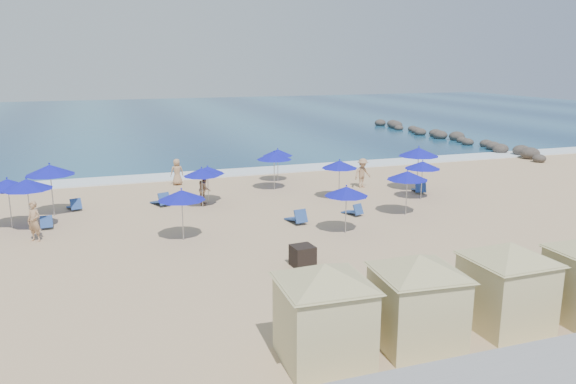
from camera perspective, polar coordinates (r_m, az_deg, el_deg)
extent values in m
plane|color=tan|center=(24.11, 2.22, -4.94)|extent=(160.00, 160.00, 0.00)
cube|color=navy|center=(77.13, -13.01, 7.30)|extent=(160.00, 80.00, 0.06)
cube|color=white|center=(38.49, -6.25, 1.94)|extent=(160.00, 2.50, 0.08)
ellipsoid|color=#2E2826|center=(46.63, 24.16, 3.12)|extent=(1.00, 1.00, 0.65)
ellipsoid|color=#2E2826|center=(48.02, 23.38, 3.61)|extent=(1.48, 1.48, 0.96)
ellipsoid|color=#2E2826|center=(49.44, 22.62, 3.90)|extent=(1.40, 1.40, 0.91)
ellipsoid|color=#2E2826|center=(50.01, 20.77, 4.13)|extent=(1.32, 1.32, 0.86)
ellipsoid|color=#2E2826|center=(51.46, 20.11, 4.39)|extent=(1.24, 1.24, 0.81)
ellipsoid|color=#2E2826|center=(52.91, 19.50, 4.64)|extent=(1.16, 1.16, 0.75)
ellipsoid|color=#2E2826|center=(53.57, 17.79, 4.84)|extent=(1.08, 1.08, 0.70)
ellipsoid|color=#2E2826|center=(55.05, 17.26, 5.06)|extent=(1.00, 1.00, 0.65)
ellipsoid|color=#2E2826|center=(56.52, 16.77, 5.42)|extent=(1.48, 1.48, 0.96)
ellipsoid|color=#2E2826|center=(57.25, 15.20, 5.59)|extent=(1.40, 1.40, 0.91)
ellipsoid|color=#2E2826|center=(58.75, 14.77, 5.78)|extent=(1.32, 1.32, 0.86)
ellipsoid|color=#2E2826|center=(59.54, 13.29, 5.94)|extent=(1.24, 1.24, 0.81)
ellipsoid|color=#2E2826|center=(61.06, 12.92, 6.11)|extent=(1.16, 1.16, 0.75)
ellipsoid|color=#2E2826|center=(62.57, 12.56, 6.27)|extent=(1.08, 1.08, 0.70)
ellipsoid|color=#2E2826|center=(63.42, 11.20, 6.40)|extent=(1.00, 1.00, 0.65)
ellipsoid|color=#2E2826|center=(64.93, 10.90, 6.68)|extent=(1.48, 1.48, 0.96)
ellipsoid|color=#2E2826|center=(66.47, 10.61, 6.82)|extent=(1.40, 1.40, 0.91)
ellipsoid|color=#2E2826|center=(67.36, 9.35, 6.94)|extent=(1.32, 1.32, 0.86)
cube|color=black|center=(21.04, 1.50, -6.52)|extent=(0.87, 0.87, 0.80)
cube|color=#CEC18D|center=(14.57, 3.65, -13.09)|extent=(2.19, 2.19, 2.10)
cube|color=tan|center=(14.13, 3.72, -9.26)|extent=(2.30, 2.30, 0.08)
pyramid|color=tan|center=(13.94, 3.75, -7.26)|extent=(4.61, 4.61, 0.53)
cube|color=#CEC18D|center=(15.69, 12.92, -11.50)|extent=(2.22, 2.22, 2.06)
cube|color=tan|center=(15.30, 13.12, -7.99)|extent=(2.33, 2.33, 0.08)
pyramid|color=tan|center=(15.12, 13.22, -6.17)|extent=(4.50, 4.50, 0.51)
cube|color=#CEC18D|center=(17.43, 21.24, -9.55)|extent=(2.07, 2.07, 2.04)
cube|color=tan|center=(17.08, 21.53, -6.38)|extent=(2.18, 2.18, 0.08)
pyramid|color=tan|center=(16.93, 21.67, -4.75)|extent=(4.48, 4.48, 0.51)
cylinder|color=#A5A8AD|center=(28.53, -26.39, -1.47)|extent=(0.05, 0.05, 1.91)
cone|color=#0F11A6|center=(28.29, -26.62, 0.74)|extent=(2.11, 2.11, 0.45)
sphere|color=#0F11A6|center=(28.24, -26.67, 1.29)|extent=(0.08, 0.08, 0.08)
cylinder|color=#A5A8AD|center=(29.97, -22.82, -0.26)|extent=(0.06, 0.06, 2.12)
cone|color=#0F11A6|center=(29.73, -23.04, 2.10)|extent=(2.34, 2.34, 0.50)
sphere|color=#0F11A6|center=(29.68, -23.09, 2.68)|extent=(0.09, 0.09, 0.09)
cylinder|color=#A5A8AD|center=(24.30, -10.65, -2.77)|extent=(0.05, 0.05, 1.82)
cone|color=#0F11A6|center=(24.03, -10.76, -0.30)|extent=(2.01, 2.01, 0.43)
sphere|color=#0F11A6|center=(23.97, -10.79, 0.32)|extent=(0.08, 0.08, 0.08)
cylinder|color=#A5A8AD|center=(30.50, -8.11, 0.42)|extent=(0.04, 0.04, 1.64)
cone|color=#0F11A6|center=(30.30, -8.17, 2.21)|extent=(1.82, 1.82, 0.39)
sphere|color=#0F11A6|center=(30.26, -8.19, 2.65)|extent=(0.07, 0.07, 0.07)
cylinder|color=#A5A8AD|center=(29.63, -8.70, 0.09)|extent=(0.05, 0.05, 1.72)
cone|color=#0F11A6|center=(29.41, -8.77, 2.02)|extent=(1.90, 1.90, 0.41)
sphere|color=#0F11A6|center=(29.37, -8.79, 2.50)|extent=(0.07, 0.07, 0.07)
cylinder|color=#A5A8AD|center=(25.02, 5.89, -2.23)|extent=(0.05, 0.05, 1.75)
cone|color=#0F11A6|center=(24.77, 5.95, 0.08)|extent=(1.93, 1.93, 0.41)
sphere|color=#0F11A6|center=(24.71, 5.96, 0.66)|extent=(0.07, 0.07, 0.07)
cylinder|color=#A5A8AD|center=(31.12, 5.22, 0.90)|extent=(0.05, 0.05, 1.80)
cone|color=#0F11A6|center=(30.91, 5.26, 2.82)|extent=(1.99, 1.99, 0.43)
sphere|color=#0F11A6|center=(30.87, 5.27, 3.30)|extent=(0.08, 0.08, 0.08)
cylinder|color=#A5A8AD|center=(28.42, 11.94, -0.48)|extent=(0.05, 0.05, 1.83)
cone|color=#0F11A6|center=(28.19, 12.04, 1.66)|extent=(2.03, 2.03, 0.43)
sphere|color=#0F11A6|center=(28.14, 12.07, 2.19)|extent=(0.08, 0.08, 0.08)
cylinder|color=#A5A8AD|center=(35.59, -1.04, 2.43)|extent=(0.04, 0.04, 1.71)
cone|color=#0F11A6|center=(35.42, -1.05, 4.04)|extent=(1.89, 1.89, 0.40)
sphere|color=#0F11A6|center=(35.38, -1.05, 4.43)|extent=(0.07, 0.07, 0.07)
cylinder|color=#A5A8AD|center=(33.91, 13.02, 1.90)|extent=(0.06, 0.06, 2.12)
cone|color=#0F11A6|center=(33.69, 13.13, 3.99)|extent=(2.34, 2.34, 0.50)
sphere|color=#0F11A6|center=(33.64, 13.16, 4.50)|extent=(0.09, 0.09, 0.09)
cylinder|color=#A5A8AD|center=(31.84, 13.41, 0.84)|extent=(0.05, 0.05, 1.77)
cone|color=#0F11A6|center=(31.64, 13.51, 2.69)|extent=(1.95, 1.95, 0.42)
sphere|color=#0F11A6|center=(31.60, 13.54, 3.14)|extent=(0.07, 0.07, 0.07)
cylinder|color=#A5A8AD|center=(33.24, -1.41, 1.81)|extent=(0.05, 0.05, 1.88)
cone|color=#0F11A6|center=(33.04, -1.42, 3.71)|extent=(2.08, 2.08, 0.45)
sphere|color=#0F11A6|center=(33.00, -1.42, 4.17)|extent=(0.08, 0.08, 0.08)
cylinder|color=#A5A8AD|center=(27.74, -24.77, -1.62)|extent=(0.05, 0.05, 1.97)
cone|color=#0F11A6|center=(27.49, -25.00, 0.73)|extent=(2.18, 2.18, 0.47)
sphere|color=#0F11A6|center=(27.43, -25.06, 1.31)|extent=(0.08, 0.08, 0.08)
cube|color=navy|center=(28.26, -23.29, -2.98)|extent=(0.58, 1.15, 0.31)
cube|color=navy|center=(27.74, -23.34, -2.79)|extent=(0.54, 0.33, 0.54)
cube|color=navy|center=(31.06, -20.92, -1.37)|extent=(0.81, 1.24, 0.31)
cube|color=navy|center=(30.55, -20.74, -1.14)|extent=(0.60, 0.44, 0.56)
cube|color=navy|center=(30.69, -12.88, -0.95)|extent=(1.00, 1.43, 0.36)
cube|color=navy|center=(30.15, -12.46, -0.67)|extent=(0.69, 0.54, 0.63)
cube|color=navy|center=(26.71, 0.76, -2.73)|extent=(0.77, 1.35, 0.35)
cube|color=navy|center=(26.18, 1.31, -2.47)|extent=(0.64, 0.43, 0.62)
cube|color=navy|center=(28.22, 6.49, -1.99)|extent=(0.81, 1.19, 0.30)
cube|color=navy|center=(27.85, 7.15, -1.75)|extent=(0.57, 0.44, 0.53)
cube|color=navy|center=(33.65, 13.12, 0.27)|extent=(1.02, 1.42, 0.35)
cube|color=navy|center=(33.08, 13.33, 0.50)|extent=(0.69, 0.54, 0.63)
imported|color=#A67F5C|center=(26.07, -24.39, -2.73)|extent=(0.76, 0.72, 1.75)
imported|color=#A67F5C|center=(30.18, -8.46, 0.31)|extent=(0.83, 0.96, 1.69)
imported|color=#A67F5C|center=(34.14, 7.57, 1.92)|extent=(1.28, 0.92, 1.78)
imported|color=#A67F5C|center=(35.26, -11.21, 2.02)|extent=(0.83, 0.56, 1.64)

